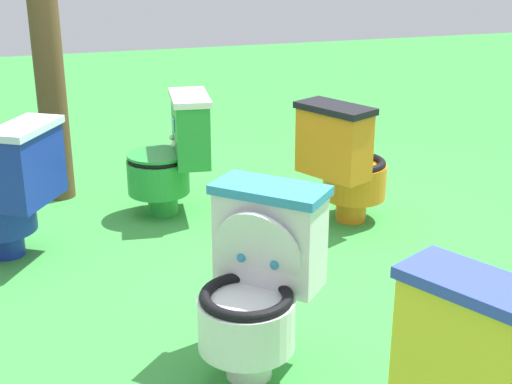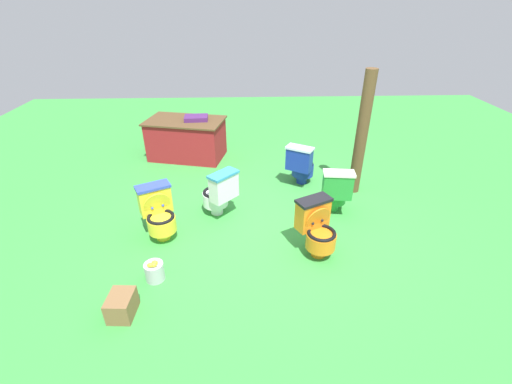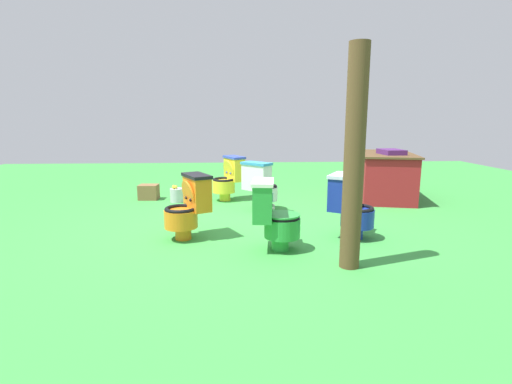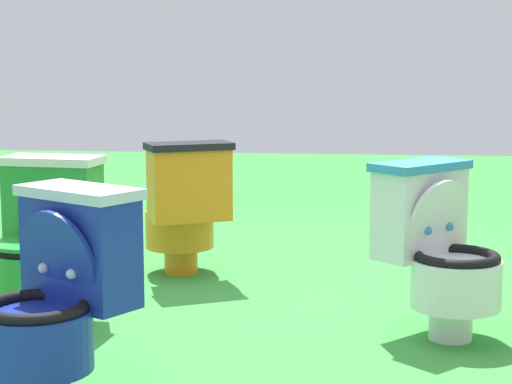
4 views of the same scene
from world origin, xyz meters
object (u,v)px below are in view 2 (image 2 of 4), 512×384
Objects in this scene: toilet_green at (335,191)px; toilet_yellow at (159,212)px; lemon_bucket at (154,271)px; toilet_white at (219,193)px; toilet_blue at (301,164)px; small_crate at (122,305)px; wooden_post at (362,135)px; toilet_orange at (317,228)px; vendor_table at (187,139)px.

toilet_yellow is (-2.47, -0.49, 0.00)m from toilet_green.
toilet_white is at bearing 62.92° from lemon_bucket.
toilet_blue reaches higher than small_crate.
toilet_green is 1.00× the size of toilet_yellow.
small_crate is at bearing -114.01° from lemon_bucket.
small_crate is (-0.90, -1.83, -0.25)m from toilet_white.
wooden_post reaches higher than toilet_blue.
toilet_orange is 3.65m from vendor_table.
toilet_green is 1.02m from wooden_post.
small_crate is at bearing -98.38° from toilet_blue.
vendor_table is 3.48m from lemon_bucket.
toilet_green is at bearing -36.92° from toilet_blue.
toilet_green is at bearing -127.23° from wooden_post.
toilet_yellow is (-2.02, 0.42, 0.00)m from toilet_orange.
toilet_orange is at bearing 23.17° from small_crate.
toilet_white is 1.51m from lemon_bucket.
vendor_table is at bearing -179.86° from toilet_blue.
vendor_table is (-2.01, 3.05, 0.02)m from toilet_orange.
toilet_blue is 1.00× the size of toilet_green.
toilet_green is 2.52m from toilet_yellow.
toilet_orange is at bearing 12.34° from lemon_bucket.
toilet_green is 1.00× the size of toilet_white.
wooden_post is at bearing -147.75° from toilet_orange.
wooden_post reaches higher than toilet_yellow.
toilet_orange is 1.54m from toilet_white.
toilet_white is (-1.25, 0.91, 0.00)m from toilet_orange.
wooden_post reaches higher than small_crate.
toilet_orange is 0.37× the size of wooden_post.
toilet_white is 2.37m from wooden_post.
toilet_blue reaches higher than lemon_bucket.
vendor_table is 0.82× the size of wooden_post.
toilet_orange is at bearing -56.65° from vendor_table.
toilet_orange and toilet_yellow have the same top height.
toilet_blue is 1.00× the size of toilet_orange.
vendor_table is at bearing 153.21° from wooden_post.
vendor_table is at bearing -117.54° from toilet_yellow.
toilet_blue is at bearing 48.07° from lemon_bucket.
small_crate is at bearing -141.24° from wooden_post.
toilet_yellow is at bearing -162.45° from toilet_green.
toilet_yellow is 0.91m from toilet_white.
toilet_green is 1.02m from toilet_orange.
toilet_blue is at bearing 163.74° from wooden_post.
wooden_post is (0.86, -0.25, 0.61)m from toilet_blue.
toilet_white is at bearing -173.47° from toilet_green.
lemon_bucket is (-0.68, -1.33, -0.26)m from toilet_white.
toilet_orange is 1.99m from lemon_bucket.
toilet_orange reaches higher than small_crate.
toilet_green is at bearing -142.78° from toilet_orange.
wooden_post is (0.49, 0.65, 0.61)m from toilet_green.
vendor_table is (-2.09, 1.24, 0.02)m from toilet_blue.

